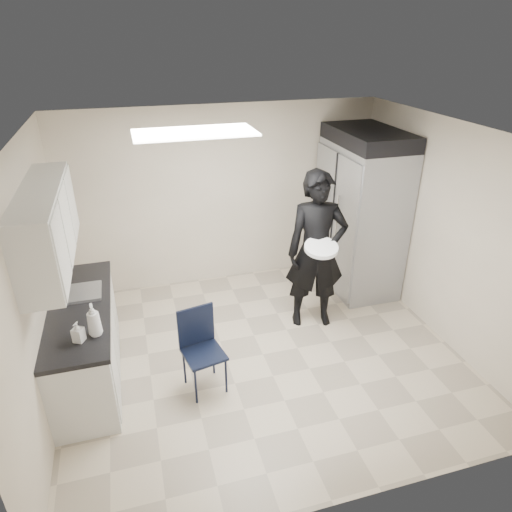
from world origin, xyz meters
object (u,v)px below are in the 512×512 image
object	(u,v)px
folding_chair	(204,354)
man_tuxedo	(316,251)
lower_counter	(86,344)
commercial_fridge	(360,218)

from	to	relation	value
folding_chair	man_tuxedo	distance (m)	1.90
lower_counter	folding_chair	distance (m)	1.32
lower_counter	man_tuxedo	xyz separation A→B (m)	(2.79, 0.30, 0.59)
man_tuxedo	folding_chair	bearing A→B (deg)	-139.63
commercial_fridge	man_tuxedo	bearing A→B (deg)	-142.24
lower_counter	folding_chair	xyz separation A→B (m)	(1.20, -0.55, 0.02)
commercial_fridge	folding_chair	distance (m)	3.11
lower_counter	commercial_fridge	xyz separation A→B (m)	(3.78, 1.07, 0.62)
man_tuxedo	commercial_fridge	bearing A→B (deg)	49.73
folding_chair	lower_counter	bearing A→B (deg)	143.25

